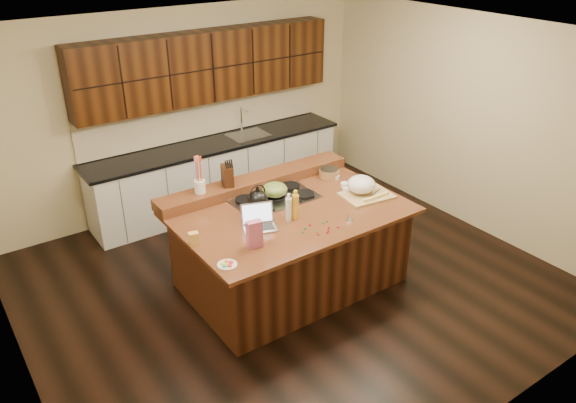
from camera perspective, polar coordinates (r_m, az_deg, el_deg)
room at (r=5.73m, az=0.29°, el=2.94°), size 5.52×5.02×2.72m
island at (r=6.14m, az=0.27°, el=-4.64°), size 2.40×1.60×0.92m
back_ledge at (r=6.42m, az=-3.33°, el=1.99°), size 2.40×0.30×0.12m
cooktop at (r=6.13m, az=-1.34°, el=0.33°), size 0.92×0.52×0.05m
back_counter at (r=7.78m, az=-7.44°, el=6.41°), size 3.70×0.66×2.40m
kettle at (r=5.83m, az=-3.09°, el=0.22°), size 0.27×0.27×0.20m
green_bowl at (r=6.08m, az=-1.35°, el=1.22°), size 0.33×0.33×0.15m
laptop at (r=5.59m, az=-3.02°, el=-1.99°), size 0.39×0.35×0.23m
oil_bottle at (r=5.69m, az=0.76°, el=-0.55°), size 0.07×0.07×0.27m
vinegar_bottle at (r=5.66m, az=0.07°, el=-0.81°), size 0.07×0.07×0.25m
wooden_tray at (r=6.25m, az=7.59°, el=1.47°), size 0.59×0.47×0.22m
ramekin_a at (r=6.34m, az=6.00°, el=1.19°), size 0.12×0.12×0.04m
ramekin_b at (r=6.46m, az=5.80°, el=1.71°), size 0.11×0.11×0.04m
ramekin_c at (r=6.65m, az=4.83°, el=2.51°), size 0.11×0.11×0.04m
strainer_bowl at (r=6.68m, az=4.20°, el=2.86°), size 0.27×0.27×0.09m
kitchen_timer at (r=5.73m, az=6.27°, el=-1.65°), size 0.11×0.11×0.07m
pink_bag at (r=5.22m, az=-3.42°, el=-3.33°), size 0.15×0.10×0.27m
candy_plate at (r=5.03m, az=-6.20°, el=-6.41°), size 0.24×0.24×0.01m
package_box at (r=5.35m, az=-9.56°, el=-3.73°), size 0.10×0.08×0.13m
utensil_crock at (r=6.06m, az=-8.94°, el=1.50°), size 0.13×0.13×0.14m
knife_block at (r=6.18m, az=-6.19°, el=2.64°), size 0.17×0.21×0.23m
gumdrop_0 at (r=5.60m, az=5.09°, el=-2.62°), size 0.02×0.02×0.02m
gumdrop_1 at (r=5.56m, az=1.76°, el=-2.72°), size 0.02×0.02×0.02m
gumdrop_2 at (r=5.59m, az=4.15°, el=-2.65°), size 0.02×0.02×0.02m
gumdrop_3 at (r=5.49m, az=1.54°, el=-3.12°), size 0.02×0.02×0.02m
gumdrop_4 at (r=5.50m, az=4.01°, el=-3.16°), size 0.02×0.02×0.02m
gumdrop_5 at (r=5.51m, az=2.85°, el=-3.07°), size 0.02×0.02×0.02m
gumdrop_6 at (r=5.46m, az=3.07°, el=-3.36°), size 0.02×0.02×0.02m
gumdrop_7 at (r=5.69m, az=3.98°, el=-2.03°), size 0.02×0.02×0.02m
gumdrop_8 at (r=5.54m, az=4.13°, el=-2.93°), size 0.02×0.02×0.02m
gumdrop_9 at (r=5.66m, az=3.62°, el=-2.19°), size 0.02×0.02×0.02m
gumdrop_10 at (r=5.62m, az=2.23°, el=-2.38°), size 0.02×0.02×0.02m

